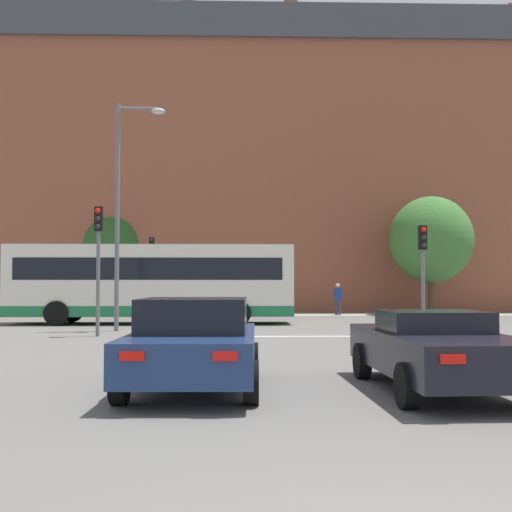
% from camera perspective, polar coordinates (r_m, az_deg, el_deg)
% --- Properties ---
extents(stop_line_strip, '(7.91, 0.30, 0.01)m').
position_cam_1_polar(stop_line_strip, '(20.77, 1.27, -7.15)').
color(stop_line_strip, silver).
rests_on(stop_line_strip, ground_plane).
extents(far_pavement, '(68.79, 2.50, 0.01)m').
position_cam_1_polar(far_pavement, '(34.24, 0.12, -5.27)').
color(far_pavement, gray).
rests_on(far_pavement, ground_plane).
extents(brick_civic_building, '(39.34, 13.64, 23.83)m').
position_cam_1_polar(brick_civic_building, '(44.59, 3.31, 7.37)').
color(brick_civic_building, brown).
rests_on(brick_civic_building, ground_plane).
extents(car_saloon_left, '(2.17, 4.34, 1.48)m').
position_cam_1_polar(car_saloon_left, '(10.54, -5.50, -7.70)').
color(car_saloon_left, navy).
rests_on(car_saloon_left, ground_plane).
extents(car_roadster_right, '(2.09, 4.60, 1.28)m').
position_cam_1_polar(car_roadster_right, '(10.75, 15.69, -7.98)').
color(car_roadster_right, black).
rests_on(car_roadster_right, ground_plane).
extents(bus_crossing_lead, '(11.81, 2.68, 3.29)m').
position_cam_1_polar(bus_crossing_lead, '(27.42, -9.21, -2.27)').
color(bus_crossing_lead, silver).
rests_on(bus_crossing_lead, ground_plane).
extents(traffic_light_near_right, '(0.26, 0.31, 3.61)m').
position_cam_1_polar(traffic_light_near_right, '(21.74, 14.62, -0.39)').
color(traffic_light_near_right, slate).
rests_on(traffic_light_near_right, ground_plane).
extents(traffic_light_near_left, '(0.26, 0.31, 4.20)m').
position_cam_1_polar(traffic_light_near_left, '(21.37, -13.84, 0.61)').
color(traffic_light_near_left, slate).
rests_on(traffic_light_near_left, ground_plane).
extents(traffic_light_far_left, '(0.26, 0.31, 4.08)m').
position_cam_1_polar(traffic_light_far_left, '(33.63, -9.27, -0.62)').
color(traffic_light_far_left, slate).
rests_on(traffic_light_far_left, ground_plane).
extents(street_lamp_junction, '(1.78, 0.36, 8.22)m').
position_cam_1_polar(street_lamp_junction, '(23.74, -11.60, 5.34)').
color(street_lamp_junction, slate).
rests_on(street_lamp_junction, ground_plane).
extents(pedestrian_waiting, '(0.40, 0.24, 1.69)m').
position_cam_1_polar(pedestrian_waiting, '(34.43, 7.28, -3.60)').
color(pedestrian_waiting, '#333851').
rests_on(pedestrian_waiting, ground_plane).
extents(tree_by_building, '(4.46, 4.46, 6.39)m').
position_cam_1_polar(tree_by_building, '(35.86, 15.29, 1.40)').
color(tree_by_building, '#4C3823').
rests_on(tree_by_building, ground_plane).
extents(tree_kerbside, '(3.78, 3.78, 5.84)m').
position_cam_1_polar(tree_kerbside, '(38.97, -12.51, 0.77)').
color(tree_kerbside, '#4C3823').
rests_on(tree_kerbside, ground_plane).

